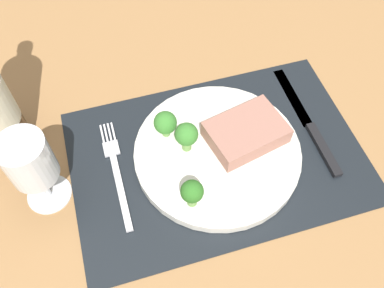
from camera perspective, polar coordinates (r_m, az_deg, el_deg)
name	(u,v)px	position (r cm, az deg, el deg)	size (l,w,h in cm)	color
ground_plane	(216,161)	(66.54, 3.37, -2.38)	(140.00, 110.00, 3.00)	#996D42
placemat	(217,156)	(65.14, 3.45, -1.63)	(45.12, 30.34, 0.30)	black
plate	(217,153)	(64.33, 3.49, -1.19)	(25.70, 25.70, 1.60)	silver
steak	(246,132)	(64.07, 7.42, 1.60)	(11.45, 8.15, 2.99)	#9E6B5B
broccoli_center	(187,135)	(60.90, -0.76, 1.22)	(3.52, 3.52, 5.42)	#6B994C
broccoli_near_fork	(165,123)	(63.01, -3.68, 2.89)	(3.59, 3.59, 4.74)	#6B994C
broccoli_front_edge	(192,192)	(56.39, 0.01, -6.65)	(3.25, 3.25, 5.09)	#6B994C
fork	(117,172)	(64.14, -10.32, -3.77)	(2.40, 19.20, 0.50)	silver
knife	(311,127)	(70.22, 16.03, 2.20)	(1.80, 23.00, 0.80)	black
wine_glass	(30,163)	(57.99, -21.35, -2.50)	(6.50, 6.50, 13.48)	silver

